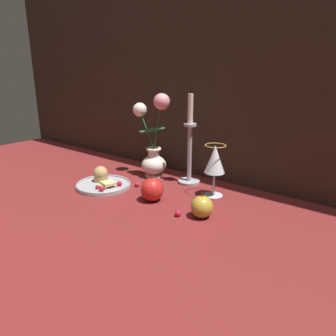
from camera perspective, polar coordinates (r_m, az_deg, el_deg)
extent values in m
plane|color=maroon|center=(1.20, -0.77, -4.32)|extent=(2.40, 2.40, 0.00)
cube|color=#2D2319|center=(1.33, 6.88, 24.09)|extent=(2.40, 0.04, 1.20)
cylinder|color=silver|center=(1.37, -2.46, -1.21)|extent=(0.07, 0.07, 0.01)
ellipsoid|color=silver|center=(1.36, -2.49, 0.56)|extent=(0.10, 0.10, 0.08)
cylinder|color=silver|center=(1.34, -2.51, 2.51)|extent=(0.04, 0.04, 0.04)
torus|color=silver|center=(1.34, -2.52, 3.35)|extent=(0.06, 0.06, 0.01)
cylinder|color=#23662D|center=(1.35, -3.73, 6.74)|extent=(0.08, 0.01, 0.16)
ellipsoid|color=#23662D|center=(1.35, -3.61, 6.40)|extent=(0.08, 0.08, 0.00)
sphere|color=silver|center=(1.36, -4.93, 10.08)|extent=(0.06, 0.06, 0.06)
cylinder|color=#23662D|center=(1.31, -1.84, 7.33)|extent=(0.05, 0.01, 0.19)
ellipsoid|color=#23662D|center=(1.31, -1.91, 6.92)|extent=(0.06, 0.08, 0.00)
sphere|color=pink|center=(1.28, -1.10, 11.49)|extent=(0.06, 0.06, 0.06)
cylinder|color=#A3A3A8|center=(1.27, -11.19, -3.03)|extent=(0.21, 0.21, 0.01)
torus|color=#A3A3A8|center=(1.27, -11.21, -2.69)|extent=(0.20, 0.20, 0.01)
cylinder|color=tan|center=(1.31, -11.60, -1.56)|extent=(0.05, 0.05, 0.03)
sphere|color=tan|center=(1.30, -11.64, -0.88)|extent=(0.06, 0.06, 0.06)
cube|color=#DBBC7A|center=(1.25, -10.95, -2.94)|extent=(0.05, 0.05, 0.01)
cube|color=#DBBC7A|center=(1.24, -10.36, -2.59)|extent=(0.06, 0.06, 0.01)
sphere|color=#AD192D|center=(1.23, -12.21, -3.29)|extent=(0.01, 0.01, 0.01)
sphere|color=#AD192D|center=(1.20, -11.50, -3.55)|extent=(0.02, 0.02, 0.02)
sphere|color=#AD192D|center=(1.23, -9.87, -3.01)|extent=(0.02, 0.02, 0.02)
sphere|color=#AD192D|center=(1.24, -8.45, -2.70)|extent=(0.02, 0.02, 0.02)
cylinder|color=silver|center=(1.18, 7.89, -4.66)|extent=(0.07, 0.07, 0.00)
cylinder|color=silver|center=(1.17, 7.98, -2.70)|extent=(0.01, 0.01, 0.08)
cone|color=silver|center=(1.14, 8.16, 1.54)|extent=(0.07, 0.07, 0.10)
cone|color=maroon|center=(1.14, 8.13, 0.84)|extent=(0.06, 0.06, 0.07)
torus|color=gold|center=(1.13, 8.27, 3.92)|extent=(0.07, 0.07, 0.00)
cylinder|color=#A3A3A8|center=(1.30, 3.67, -2.36)|extent=(0.09, 0.09, 0.01)
cylinder|color=#A3A3A8|center=(1.26, 3.77, 2.46)|extent=(0.02, 0.02, 0.22)
cylinder|color=#A3A3A8|center=(1.24, 3.87, 7.51)|extent=(0.05, 0.05, 0.01)
cylinder|color=silver|center=(1.23, 3.93, 10.26)|extent=(0.02, 0.02, 0.11)
cylinder|color=black|center=(1.22, 3.99, 13.03)|extent=(0.00, 0.00, 0.01)
sphere|color=#B2932D|center=(1.00, 5.91, -6.73)|extent=(0.07, 0.07, 0.07)
cylinder|color=#4C3319|center=(0.99, 5.99, -4.60)|extent=(0.00, 0.00, 0.01)
sphere|color=red|center=(1.12, -2.78, -3.76)|extent=(0.08, 0.08, 0.08)
cylinder|color=#4C3319|center=(1.10, -2.82, -1.53)|extent=(0.00, 0.00, 0.01)
sphere|color=#AD192D|center=(1.26, -5.43, -2.89)|extent=(0.02, 0.02, 0.02)
sphere|color=#AD192D|center=(1.12, 5.19, -5.34)|extent=(0.02, 0.02, 0.02)
sphere|color=#AD192D|center=(1.01, 1.72, -7.94)|extent=(0.02, 0.02, 0.02)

